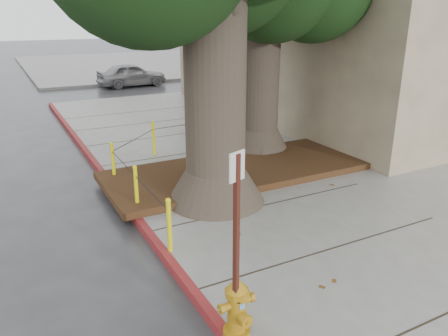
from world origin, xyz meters
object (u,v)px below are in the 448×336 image
at_px(signpost, 236,240).
at_px(car_red, 249,66).
at_px(car_silver, 132,75).
at_px(fire_hydrant, 237,306).

height_order(signpost, car_red, signpost).
xyz_separation_m(signpost, car_silver, (4.77, 20.42, -0.84)).
bearing_deg(car_red, signpost, 155.77).
relative_size(fire_hydrant, car_silver, 0.21).
distance_m(signpost, car_silver, 20.99).
bearing_deg(signpost, car_red, 37.97).
distance_m(car_silver, car_red, 7.99).
xyz_separation_m(car_silver, car_red, (7.97, 0.57, 0.03)).
bearing_deg(signpost, fire_hydrant, 25.04).
xyz_separation_m(signpost, car_red, (12.74, 21.00, -0.81)).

